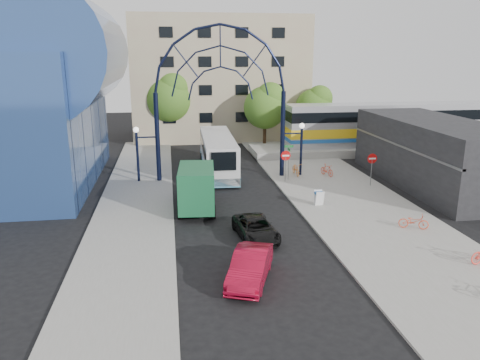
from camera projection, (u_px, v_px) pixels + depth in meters
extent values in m
plane|color=black|center=(252.00, 247.00, 24.69)|extent=(120.00, 120.00, 0.00)
cube|color=gray|center=(365.00, 214.00, 29.66)|extent=(8.00, 56.00, 0.12)
cube|color=gray|center=(134.00, 215.00, 29.46)|extent=(5.00, 50.00, 0.12)
cylinder|color=black|center=(157.00, 138.00, 36.40)|extent=(0.36, 0.36, 7.00)
cylinder|color=black|center=(283.00, 135.00, 37.85)|extent=(0.36, 0.36, 7.00)
cylinder|color=black|center=(138.00, 158.00, 36.56)|extent=(0.20, 0.20, 4.00)
cylinder|color=black|center=(301.00, 152.00, 38.48)|extent=(0.20, 0.20, 4.00)
sphere|color=white|center=(136.00, 130.00, 35.98)|extent=(0.44, 0.44, 0.44)
sphere|color=white|center=(302.00, 126.00, 37.90)|extent=(0.44, 0.44, 0.44)
cylinder|color=slate|center=(285.00, 168.00, 36.51)|extent=(0.06, 0.06, 2.20)
cylinder|color=red|center=(286.00, 156.00, 36.25)|extent=(0.80, 0.04, 0.80)
cube|color=white|center=(286.00, 156.00, 36.22)|extent=(0.55, 0.02, 0.12)
cylinder|color=slate|center=(371.00, 171.00, 35.51)|extent=(0.06, 0.06, 2.20)
cylinder|color=red|center=(372.00, 159.00, 35.24)|extent=(0.76, 0.04, 0.76)
cube|color=white|center=(372.00, 159.00, 35.22)|extent=(0.55, 0.02, 0.12)
cylinder|color=slate|center=(289.00, 162.00, 37.07)|extent=(0.05, 0.05, 2.80)
cube|color=#146626|center=(289.00, 146.00, 36.72)|extent=(0.70, 0.03, 0.18)
cube|color=#146626|center=(289.00, 150.00, 36.79)|extent=(0.03, 0.70, 0.18)
cube|color=white|center=(320.00, 199.00, 30.88)|extent=(0.55, 0.26, 0.99)
cube|color=white|center=(318.00, 197.00, 31.21)|extent=(0.55, 0.26, 0.99)
cube|color=#1E59A5|center=(319.00, 193.00, 30.96)|extent=(0.55, 0.42, 0.14)
cylinder|color=#2C4A87|center=(58.00, 52.00, 34.62)|extent=(9.00, 16.00, 9.00)
cube|color=black|center=(434.00, 153.00, 35.90)|extent=(6.00, 16.00, 5.00)
cube|color=tan|center=(218.00, 78.00, 56.52)|extent=(20.00, 12.00, 14.00)
cube|color=gray|center=(404.00, 148.00, 48.48)|extent=(32.00, 5.00, 0.80)
cube|color=#B7B7BC|center=(407.00, 124.00, 47.82)|extent=(25.00, 3.00, 4.20)
cube|color=gold|center=(406.00, 130.00, 47.97)|extent=(25.10, 3.05, 0.90)
cube|color=black|center=(408.00, 114.00, 47.55)|extent=(25.05, 3.05, 1.00)
cube|color=#1E59A5|center=(405.00, 136.00, 48.16)|extent=(25.10, 3.05, 0.35)
cylinder|color=#382314|center=(265.00, 136.00, 50.03)|extent=(0.36, 0.36, 2.52)
sphere|color=#265F19|center=(265.00, 108.00, 49.22)|extent=(4.48, 4.48, 4.48)
sphere|color=#265F19|center=(270.00, 97.00, 48.71)|extent=(3.08, 3.08, 3.08)
cylinder|color=#382314|center=(170.00, 131.00, 52.34)|extent=(0.36, 0.36, 2.88)
sphere|color=#265F19|center=(169.00, 99.00, 51.41)|extent=(5.12, 5.12, 5.12)
sphere|color=#265F19|center=(173.00, 88.00, 50.86)|extent=(3.52, 3.52, 3.52)
cylinder|color=#382314|center=(313.00, 133.00, 52.83)|extent=(0.36, 0.36, 2.34)
sphere|color=#265F19|center=(314.00, 107.00, 52.08)|extent=(4.16, 4.16, 4.16)
sphere|color=#265F19|center=(320.00, 98.00, 51.59)|extent=(2.86, 2.86, 2.86)
cube|color=silver|center=(218.00, 152.00, 39.84)|extent=(2.82, 11.33, 2.84)
cube|color=#59A4C8|center=(218.00, 166.00, 40.15)|extent=(2.85, 11.33, 0.69)
cube|color=black|center=(218.00, 146.00, 39.68)|extent=(2.86, 11.11, 0.88)
cube|color=black|center=(224.00, 161.00, 34.24)|extent=(1.85, 0.19, 1.37)
cube|color=black|center=(213.00, 142.00, 45.22)|extent=(2.35, 0.24, 1.57)
cylinder|color=black|center=(202.00, 158.00, 43.37)|extent=(0.30, 0.95, 0.94)
cylinder|color=black|center=(228.00, 158.00, 43.66)|extent=(0.30, 0.95, 0.94)
cylinder|color=black|center=(206.00, 180.00, 36.03)|extent=(0.30, 0.95, 0.94)
cylinder|color=black|center=(238.00, 179.00, 36.32)|extent=(0.30, 0.95, 0.94)
cube|color=black|center=(198.00, 186.00, 32.36)|extent=(2.26, 2.34, 2.00)
cube|color=black|center=(198.00, 176.00, 33.31)|extent=(1.82, 0.24, 0.91)
cube|color=#175A34|center=(197.00, 187.00, 29.54)|extent=(2.51, 4.35, 2.55)
cylinder|color=black|center=(182.00, 195.00, 32.18)|extent=(0.31, 0.89, 0.87)
cylinder|color=black|center=(213.00, 195.00, 32.32)|extent=(0.31, 0.89, 0.87)
cylinder|color=black|center=(180.00, 212.00, 28.76)|extent=(0.31, 0.89, 0.87)
cylinder|color=black|center=(214.00, 212.00, 28.91)|extent=(0.31, 0.89, 0.87)
imported|color=black|center=(256.00, 228.00, 25.74)|extent=(2.32, 4.37, 1.17)
imported|color=maroon|center=(250.00, 266.00, 20.90)|extent=(2.89, 4.54, 1.41)
imported|color=orange|center=(296.00, 169.00, 38.79)|extent=(0.67, 1.90, 1.00)
imported|color=#E1472D|center=(327.00, 170.00, 38.50)|extent=(0.97, 1.65, 0.96)
imported|color=#E54D2D|center=(414.00, 221.00, 26.90)|extent=(1.76, 1.21, 0.87)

